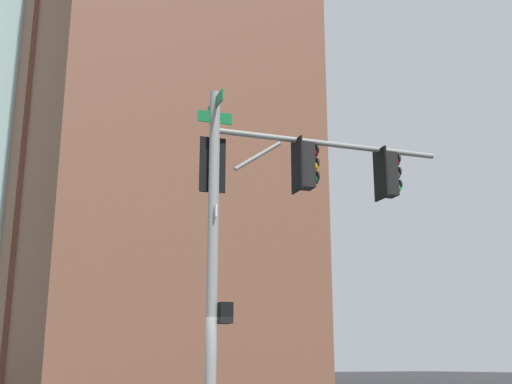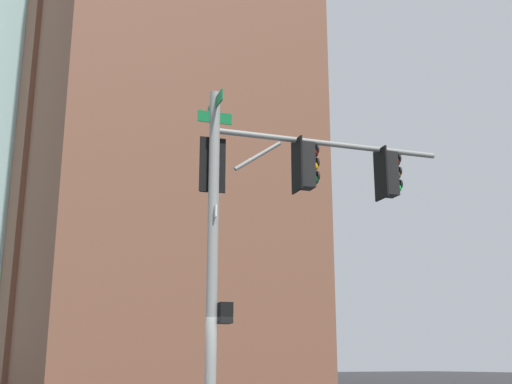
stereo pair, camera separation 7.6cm
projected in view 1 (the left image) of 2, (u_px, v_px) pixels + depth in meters
name	position (u px, v px, depth m)	size (l,w,h in m)	color
signal_pole_assembly	(272.00, 201.00, 13.50)	(5.52, 1.57, 7.11)	gray
building_brick_nearside	(162.00, 53.00, 53.48)	(18.99, 19.27, 52.51)	brown
building_brick_midblock	(111.00, 118.00, 63.44)	(19.01, 19.96, 49.60)	brown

